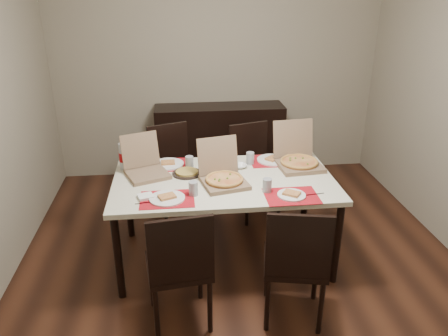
{
  "coord_description": "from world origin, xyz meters",
  "views": [
    {
      "loc": [
        -0.5,
        -3.11,
        2.25
      ],
      "look_at": [
        -0.14,
        0.1,
        0.85
      ],
      "focal_mm": 35.0,
      "sensor_mm": 36.0,
      "label": 1
    }
  ],
  "objects_px": {
    "sideboard": "(220,143)",
    "chair_near_left": "(179,265)",
    "chair_far_right": "(253,166)",
    "soda_bottle": "(124,156)",
    "dining_table": "(224,187)",
    "chair_near_right": "(296,261)",
    "pizza_box_center": "(223,177)",
    "dip_bowl": "(240,166)",
    "chair_far_left": "(173,167)"
  },
  "relations": [
    {
      "from": "dining_table",
      "to": "chair_far_left",
      "type": "xyz_separation_m",
      "value": [
        -0.43,
        0.86,
        -0.17
      ]
    },
    {
      "from": "pizza_box_center",
      "to": "chair_far_left",
      "type": "bearing_deg",
      "value": 113.77
    },
    {
      "from": "chair_far_left",
      "to": "pizza_box_center",
      "type": "distance_m",
      "value": 1.06
    },
    {
      "from": "dining_table",
      "to": "dip_bowl",
      "type": "distance_m",
      "value": 0.29
    },
    {
      "from": "sideboard",
      "to": "pizza_box_center",
      "type": "distance_m",
      "value": 1.79
    },
    {
      "from": "sideboard",
      "to": "pizza_box_center",
      "type": "height_order",
      "value": "pizza_box_center"
    },
    {
      "from": "sideboard",
      "to": "dining_table",
      "type": "distance_m",
      "value": 1.7
    },
    {
      "from": "chair_far_right",
      "to": "dining_table",
      "type": "bearing_deg",
      "value": -115.68
    },
    {
      "from": "dining_table",
      "to": "dip_bowl",
      "type": "relative_size",
      "value": 15.26
    },
    {
      "from": "sideboard",
      "to": "chair_far_right",
      "type": "height_order",
      "value": "chair_far_right"
    },
    {
      "from": "dining_table",
      "to": "chair_near_right",
      "type": "xyz_separation_m",
      "value": [
        0.39,
        -0.84,
        -0.17
      ]
    },
    {
      "from": "pizza_box_center",
      "to": "soda_bottle",
      "type": "bearing_deg",
      "value": 154.65
    },
    {
      "from": "dining_table",
      "to": "dip_bowl",
      "type": "xyz_separation_m",
      "value": [
        0.17,
        0.22,
        0.08
      ]
    },
    {
      "from": "chair_far_right",
      "to": "soda_bottle",
      "type": "height_order",
      "value": "soda_bottle"
    },
    {
      "from": "chair_far_right",
      "to": "soda_bottle",
      "type": "distance_m",
      "value": 1.35
    },
    {
      "from": "sideboard",
      "to": "chair_near_left",
      "type": "height_order",
      "value": "chair_near_left"
    },
    {
      "from": "chair_near_left",
      "to": "chair_far_right",
      "type": "xyz_separation_m",
      "value": [
        0.77,
        1.6,
        0.0
      ]
    },
    {
      "from": "dining_table",
      "to": "chair_near_left",
      "type": "xyz_separation_m",
      "value": [
        -0.39,
        -0.8,
        -0.17
      ]
    },
    {
      "from": "chair_near_right",
      "to": "soda_bottle",
      "type": "relative_size",
      "value": 3.39
    },
    {
      "from": "chair_far_right",
      "to": "sideboard",
      "type": "bearing_deg",
      "value": 105.74
    },
    {
      "from": "sideboard",
      "to": "soda_bottle",
      "type": "distance_m",
      "value": 1.72
    },
    {
      "from": "sideboard",
      "to": "chair_near_left",
      "type": "xyz_separation_m",
      "value": [
        -0.52,
        -2.48,
        0.06
      ]
    },
    {
      "from": "sideboard",
      "to": "pizza_box_center",
      "type": "relative_size",
      "value": 3.43
    },
    {
      "from": "dip_bowl",
      "to": "chair_near_right",
      "type": "bearing_deg",
      "value": -77.92
    },
    {
      "from": "pizza_box_center",
      "to": "chair_far_right",
      "type": "bearing_deg",
      "value": 65.32
    },
    {
      "from": "chair_near_right",
      "to": "dip_bowl",
      "type": "xyz_separation_m",
      "value": [
        -0.23,
        1.06,
        0.25
      ]
    },
    {
      "from": "dining_table",
      "to": "chair_near_right",
      "type": "distance_m",
      "value": 0.94
    },
    {
      "from": "chair_near_right",
      "to": "pizza_box_center",
      "type": "bearing_deg",
      "value": 117.97
    },
    {
      "from": "chair_far_left",
      "to": "chair_near_left",
      "type": "bearing_deg",
      "value": -88.68
    },
    {
      "from": "dining_table",
      "to": "pizza_box_center",
      "type": "relative_size",
      "value": 4.11
    },
    {
      "from": "chair_near_right",
      "to": "chair_far_left",
      "type": "xyz_separation_m",
      "value": [
        -0.82,
        1.7,
        0.0
      ]
    },
    {
      "from": "sideboard",
      "to": "chair_far_right",
      "type": "relative_size",
      "value": 1.61
    },
    {
      "from": "chair_near_right",
      "to": "chair_far_right",
      "type": "bearing_deg",
      "value": 90.31
    },
    {
      "from": "chair_far_left",
      "to": "soda_bottle",
      "type": "height_order",
      "value": "soda_bottle"
    },
    {
      "from": "chair_far_left",
      "to": "dining_table",
      "type": "bearing_deg",
      "value": -63.7
    },
    {
      "from": "chair_near_right",
      "to": "chair_far_left",
      "type": "height_order",
      "value": "same"
    },
    {
      "from": "chair_far_left",
      "to": "chair_far_right",
      "type": "relative_size",
      "value": 1.0
    },
    {
      "from": "dining_table",
      "to": "chair_far_right",
      "type": "relative_size",
      "value": 1.94
    },
    {
      "from": "chair_near_right",
      "to": "soda_bottle",
      "type": "distance_m",
      "value": 1.71
    },
    {
      "from": "chair_near_right",
      "to": "dip_bowl",
      "type": "relative_size",
      "value": 7.88
    },
    {
      "from": "dining_table",
      "to": "soda_bottle",
      "type": "height_order",
      "value": "soda_bottle"
    },
    {
      "from": "chair_near_left",
      "to": "sideboard",
      "type": "bearing_deg",
      "value": 78.09
    },
    {
      "from": "chair_far_left",
      "to": "soda_bottle",
      "type": "relative_size",
      "value": 3.39
    },
    {
      "from": "chair_far_left",
      "to": "pizza_box_center",
      "type": "relative_size",
      "value": 2.13
    },
    {
      "from": "sideboard",
      "to": "dining_table",
      "type": "bearing_deg",
      "value": -94.61
    },
    {
      "from": "soda_bottle",
      "to": "chair_near_left",
      "type": "bearing_deg",
      "value": -68.65
    },
    {
      "from": "sideboard",
      "to": "dip_bowl",
      "type": "relative_size",
      "value": 12.72
    },
    {
      "from": "sideboard",
      "to": "chair_far_right",
      "type": "bearing_deg",
      "value": -74.26
    },
    {
      "from": "sideboard",
      "to": "chair_near_left",
      "type": "distance_m",
      "value": 2.53
    },
    {
      "from": "sideboard",
      "to": "dining_table",
      "type": "height_order",
      "value": "sideboard"
    }
  ]
}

